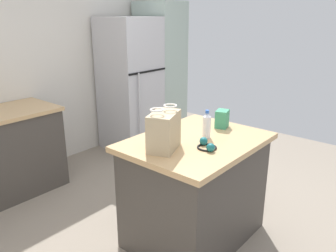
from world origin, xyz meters
name	(u,v)px	position (x,y,z in m)	size (l,w,h in m)	color
ground	(186,221)	(0.00, 0.00, 0.00)	(5.99, 5.99, 0.00)	gray
back_wall	(43,62)	(-0.02, 2.23, 1.30)	(4.99, 0.13, 2.60)	silver
kitchen_island	(195,189)	(-0.13, -0.18, 0.46)	(1.15, 0.88, 0.91)	#423D38
refrigerator	(130,85)	(1.05, 1.81, 0.92)	(0.71, 0.72, 1.84)	#B7B7BC
tall_cabinet	(161,71)	(1.69, 1.81, 1.02)	(0.54, 0.64, 2.04)	#9EB2A8
shopping_bag	(164,131)	(-0.45, -0.11, 1.05)	(0.34, 0.28, 0.33)	tan
small_box	(222,119)	(0.27, -0.17, 0.99)	(0.13, 0.10, 0.16)	#388E66
bottle	(207,125)	(-0.04, -0.22, 1.02)	(0.07, 0.07, 0.23)	white
ear_defenders	(207,145)	(-0.23, -0.35, 0.93)	(0.21, 0.21, 0.06)	black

